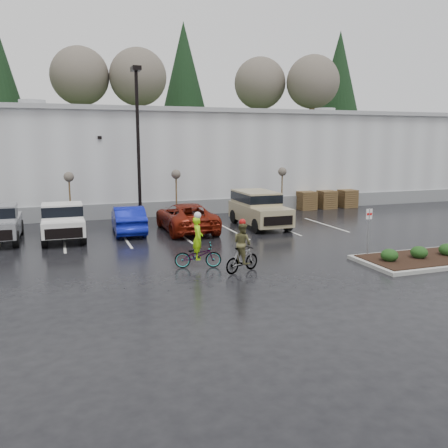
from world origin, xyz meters
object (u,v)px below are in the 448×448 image
object	(u,v)px
lamppost	(138,129)
pickup_white	(63,220)
fire_lane_sign	(369,227)
car_red	(186,217)
sapling_east	(282,174)
cyclist_olive	(242,252)
car_blue	(128,219)
cyclist_hivis	(198,250)
sapling_west	(69,180)
pallet_stack_c	(347,199)
pallet_stack_a	(306,200)
pallet_stack_b	(327,200)
sapling_mid	(176,177)
suv_tan	(260,209)

from	to	relation	value
lamppost	pickup_white	size ratio (longest dim) A/B	1.77
fire_lane_sign	car_red	bearing A→B (deg)	123.40
sapling_east	cyclist_olive	distance (m)	15.39
car_blue	cyclist_hivis	size ratio (longest dim) A/B	2.02
sapling_west	car_blue	xyz separation A→B (m)	(2.91, -3.56, -1.97)
pallet_stack_c	pickup_white	world-z (taller)	pickup_white
pallet_stack_a	fire_lane_sign	xyz separation A→B (m)	(-4.70, -13.80, 0.73)
pallet_stack_b	car_red	world-z (taller)	car_red
fire_lane_sign	car_red	size ratio (longest dim) A/B	0.39
sapling_mid	pallet_stack_a	distance (m)	10.26
sapling_mid	cyclist_olive	world-z (taller)	sapling_mid
sapling_mid	cyclist_hivis	world-z (taller)	sapling_mid
cyclist_olive	sapling_east	bearing A→B (deg)	-54.33
lamppost	pallet_stack_a	bearing A→B (deg)	9.09
sapling_west	car_red	size ratio (longest dim) A/B	0.56
pallet_stack_c	cyclist_hivis	world-z (taller)	cyclist_hivis
pallet_stack_c	suv_tan	distance (m)	10.84
sapling_west	pallet_stack_c	distance (m)	20.13
fire_lane_sign	car_blue	world-z (taller)	fire_lane_sign
pallet_stack_a	suv_tan	world-z (taller)	suv_tan
pickup_white	sapling_mid	bearing A→B (deg)	29.61
pallet_stack_a	cyclist_olive	world-z (taller)	cyclist_olive
pallet_stack_b	pallet_stack_c	size ratio (longest dim) A/B	1.00
car_blue	car_red	bearing A→B (deg)	173.29
suv_tan	cyclist_olive	bearing A→B (deg)	-117.48
car_red	sapling_east	bearing A→B (deg)	-152.26
pallet_stack_a	cyclist_hivis	distance (m)	17.52
sapling_east	car_blue	bearing A→B (deg)	-162.20
pallet_stack_a	car_blue	size ratio (longest dim) A/B	0.29
pallet_stack_c	cyclist_hivis	xyz separation A→B (m)	(-15.50, -12.77, 0.03)
sapling_west	pallet_stack_a	size ratio (longest dim) A/B	2.37
car_blue	sapling_east	bearing A→B (deg)	-159.47
pallet_stack_a	pickup_white	bearing A→B (deg)	-163.67
pallet_stack_a	car_red	bearing A→B (deg)	-154.06
lamppost	pickup_white	bearing A→B (deg)	-146.50
pallet_stack_c	fire_lane_sign	size ratio (longest dim) A/B	0.61
sapling_mid	pallet_stack_c	bearing A→B (deg)	4.24
sapling_west	pallet_stack_b	bearing A→B (deg)	3.14
sapling_west	pickup_white	world-z (taller)	sapling_west
pallet_stack_c	cyclist_hivis	distance (m)	20.08
car_red	suv_tan	world-z (taller)	suv_tan
sapling_mid	pickup_white	size ratio (longest dim) A/B	0.62
pickup_white	car_blue	distance (m)	3.45
car_red	cyclist_hivis	bearing A→B (deg)	79.15
pickup_white	cyclist_olive	world-z (taller)	cyclist_olive
pallet_stack_c	sapling_east	bearing A→B (deg)	-170.54
sapling_west	fire_lane_sign	world-z (taller)	sapling_west
lamppost	cyclist_olive	xyz separation A→B (m)	(1.93, -11.96, -4.91)
fire_lane_sign	cyclist_hivis	distance (m)	7.40
lamppost	car_blue	world-z (taller)	lamppost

